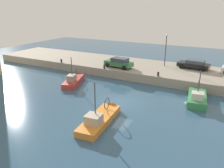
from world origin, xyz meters
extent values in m
plane|color=#335675|center=(0.00, 0.00, 0.00)|extent=(80.00, 80.00, 0.00)
cube|color=#9E9384|center=(11.50, 0.00, 0.60)|extent=(9.00, 56.00, 1.20)
cube|color=orange|center=(-4.72, -0.45, 0.00)|extent=(5.88, 2.33, 1.12)
cone|color=orange|center=(-1.52, -0.13, 0.00)|extent=(1.05, 1.67, 1.59)
cube|color=#B2A893|center=(-4.72, -0.45, 0.51)|extent=(5.64, 2.16, 0.08)
cube|color=#B7AD99|center=(-5.83, -0.56, 0.92)|extent=(1.29, 1.39, 0.76)
cylinder|color=#4C4C51|center=(-5.48, -0.53, 2.25)|extent=(0.10, 0.10, 3.49)
torus|color=#3F3833|center=(-3.12, -0.29, 1.18)|extent=(1.13, 0.19, 1.13)
sphere|color=white|center=(-6.52, 0.34, 0.17)|extent=(0.32, 0.32, 0.32)
cube|color=#388951|center=(4.10, -7.31, 0.00)|extent=(4.85, 2.42, 1.50)
cone|color=#388951|center=(6.76, -6.97, 0.00)|extent=(1.10, 1.76, 1.66)
cube|color=#9E7A51|center=(4.10, -7.31, 0.67)|extent=(4.64, 2.25, 0.08)
cube|color=beige|center=(3.10, -7.44, 1.07)|extent=(1.22, 1.33, 0.71)
cylinder|color=#4C4C51|center=(3.42, -7.40, 2.15)|extent=(0.10, 0.10, 2.95)
torus|color=#3F3833|center=(5.40, -7.14, 1.37)|extent=(1.18, 0.23, 1.18)
sphere|color=white|center=(2.59, -6.48, 0.22)|extent=(0.32, 0.32, 0.32)
cube|color=#BC3833|center=(2.54, 7.95, 0.00)|extent=(5.11, 3.24, 1.34)
cone|color=#BC3833|center=(5.14, 8.91, 0.00)|extent=(1.36, 1.72, 1.50)
cube|color=#B2A893|center=(2.54, 7.95, 0.60)|extent=(4.88, 3.04, 0.08)
cube|color=gray|center=(1.82, 7.69, 1.05)|extent=(1.45, 1.30, 0.81)
cylinder|color=#4C4C51|center=(2.15, 7.81, 2.15)|extent=(0.10, 0.10, 3.09)
torus|color=#3F3833|center=(3.81, 8.42, 1.22)|extent=(0.99, 0.43, 1.02)
sphere|color=white|center=(0.86, 8.32, 0.20)|extent=(0.32, 0.32, 0.32)
cube|color=#387547|center=(8.88, 4.46, 1.79)|extent=(2.04, 4.36, 0.64)
cube|color=#384756|center=(8.86, 4.25, 2.38)|extent=(1.66, 2.49, 0.54)
cylinder|color=black|center=(8.22, 5.97, 1.52)|extent=(0.28, 0.66, 0.64)
cylinder|color=black|center=(9.83, 5.81, 1.52)|extent=(0.28, 0.66, 0.64)
cylinder|color=black|center=(7.93, 3.11, 1.52)|extent=(0.28, 0.66, 0.64)
cylinder|color=black|center=(9.55, 2.95, 1.52)|extent=(0.28, 0.66, 0.64)
cube|color=black|center=(13.39, -5.37, 1.74)|extent=(2.26, 4.51, 0.53)
cube|color=#384756|center=(13.37, -5.59, 2.25)|extent=(1.85, 2.58, 0.49)
cylinder|color=black|center=(12.62, -3.81, 1.52)|extent=(0.28, 0.66, 0.64)
cylinder|color=black|center=(14.46, -3.99, 1.52)|extent=(0.28, 0.66, 0.64)
cylinder|color=black|center=(12.33, -6.76, 1.52)|extent=(0.28, 0.66, 0.64)
cylinder|color=black|center=(14.17, -6.94, 1.52)|extent=(0.28, 0.66, 0.64)
cylinder|color=#2D2D33|center=(7.35, -2.00, 1.48)|extent=(0.28, 0.28, 0.55)
cylinder|color=#2D2D33|center=(7.35, 6.00, 1.48)|extent=(0.28, 0.28, 0.55)
cylinder|color=#2D2D33|center=(7.35, 14.00, 1.48)|extent=(0.28, 0.28, 0.55)
cylinder|color=#38383D|center=(13.00, -1.28, 3.45)|extent=(0.12, 0.12, 4.50)
sphere|color=#F2EACC|center=(13.00, -1.28, 5.85)|extent=(0.36, 0.36, 0.36)
camera|label=1|loc=(-19.25, -9.42, 9.62)|focal=35.10mm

